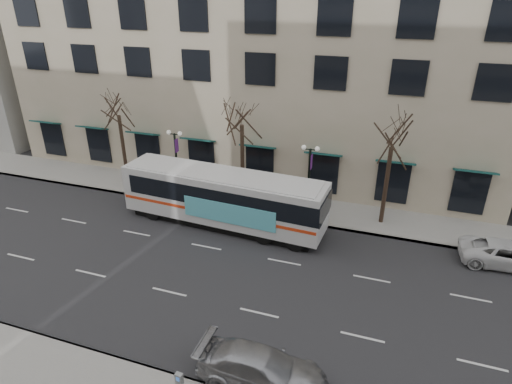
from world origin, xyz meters
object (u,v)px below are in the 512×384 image
at_px(tree_far_right, 394,133).
at_px(city_bus, 224,197).
at_px(tree_far_left, 117,103).
at_px(pay_station, 179,381).
at_px(tree_far_mid, 242,111).
at_px(white_pickup, 507,254).
at_px(lamp_post_right, 309,178).
at_px(lamp_post_left, 177,160).
at_px(silver_car, 262,369).

distance_m(tree_far_right, city_bus, 11.46).
height_order(tree_far_left, pay_station, tree_far_left).
relative_size(tree_far_mid, pay_station, 6.43).
height_order(white_pickup, pay_station, pay_station).
bearing_deg(tree_far_mid, lamp_post_right, -6.83).
bearing_deg(white_pickup, tree_far_left, 81.29).
bearing_deg(tree_far_right, pay_station, -110.44).
relative_size(tree_far_right, pay_station, 6.06).
distance_m(tree_far_left, white_pickup, 27.91).
bearing_deg(lamp_post_left, pay_station, -61.70).
bearing_deg(tree_far_left, lamp_post_right, -2.29).
height_order(tree_far_mid, city_bus, tree_far_mid).
xyz_separation_m(tree_far_mid, lamp_post_right, (5.01, -0.60, -3.96)).
xyz_separation_m(tree_far_mid, tree_far_right, (10.00, -0.00, -0.48)).
bearing_deg(city_bus, tree_far_left, 164.26).
distance_m(tree_far_left, tree_far_mid, 10.00).
distance_m(tree_far_mid, tree_far_right, 10.01).
height_order(tree_far_left, lamp_post_left, tree_far_left).
bearing_deg(white_pickup, lamp_post_right, 77.40).
xyz_separation_m(city_bus, pay_station, (3.73, -13.32, -0.92)).
bearing_deg(silver_car, tree_far_mid, 23.79).
relative_size(tree_far_right, lamp_post_right, 1.55).
relative_size(tree_far_mid, tree_far_right, 1.06).
relative_size(lamp_post_left, silver_car, 0.98).
relative_size(city_bus, white_pickup, 2.71).
bearing_deg(lamp_post_left, lamp_post_right, 0.00).
bearing_deg(white_pickup, city_bus, 89.72).
xyz_separation_m(tree_far_mid, white_pickup, (17.14, -2.60, -6.19)).
bearing_deg(city_bus, tree_far_mid, 93.59).
xyz_separation_m(tree_far_left, lamp_post_right, (15.01, -0.60, -3.75)).
xyz_separation_m(tree_far_left, tree_far_right, (20.00, 0.00, -0.28)).
relative_size(lamp_post_left, white_pickup, 1.02).
height_order(silver_car, pay_station, silver_car).
bearing_deg(silver_car, tree_far_left, 48.20).
bearing_deg(tree_far_mid, lamp_post_left, -173.15).
xyz_separation_m(tree_far_mid, silver_car, (6.43, -15.00, -6.13)).
height_order(tree_far_right, lamp_post_right, tree_far_right).
xyz_separation_m(tree_far_left, tree_far_mid, (10.00, 0.00, 0.21)).
height_order(lamp_post_left, pay_station, lamp_post_left).
height_order(tree_far_right, pay_station, tree_far_right).
distance_m(tree_far_left, tree_far_right, 20.00).
bearing_deg(pay_station, lamp_post_left, 123.77).
xyz_separation_m(tree_far_mid, city_bus, (0.01, -3.49, -4.87)).
bearing_deg(tree_far_mid, city_bus, -89.88).
bearing_deg(city_bus, white_pickup, 6.44).
bearing_deg(lamp_post_right, pay_station, -94.49).
height_order(lamp_post_right, city_bus, lamp_post_right).
bearing_deg(lamp_post_left, white_pickup, -5.16).
distance_m(lamp_post_left, city_bus, 5.84).
distance_m(tree_far_right, lamp_post_right, 6.11).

